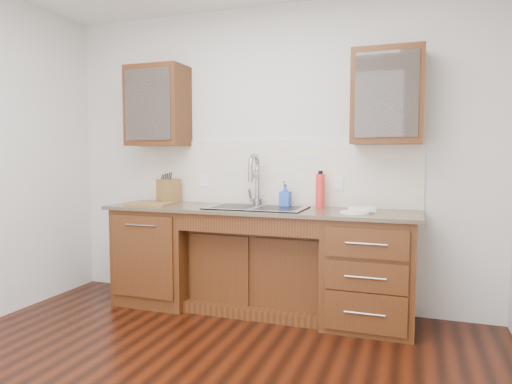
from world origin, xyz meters
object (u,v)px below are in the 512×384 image
(knife_block, at_px, (169,191))
(water_bottle, at_px, (320,191))
(plate, at_px, (354,212))
(cutting_board, at_px, (150,204))
(soap_bottle, at_px, (285,196))

(knife_block, bearing_deg, water_bottle, 23.40)
(water_bottle, bearing_deg, plate, -40.26)
(knife_block, distance_m, cutting_board, 0.28)
(water_bottle, height_order, plate, water_bottle)
(soap_bottle, height_order, plate, soap_bottle)
(plate, distance_m, cutting_board, 1.84)
(water_bottle, xyz_separation_m, cutting_board, (-1.51, -0.28, -0.14))
(soap_bottle, bearing_deg, water_bottle, 10.88)
(soap_bottle, xyz_separation_m, knife_block, (-1.17, 0.02, 0.01))
(cutting_board, bearing_deg, soap_bottle, 11.09)
(knife_block, height_order, cutting_board, knife_block)
(plate, relative_size, knife_block, 1.03)
(soap_bottle, distance_m, plate, 0.67)
(water_bottle, relative_size, plate, 1.25)
(soap_bottle, xyz_separation_m, plate, (0.63, -0.23, -0.09))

